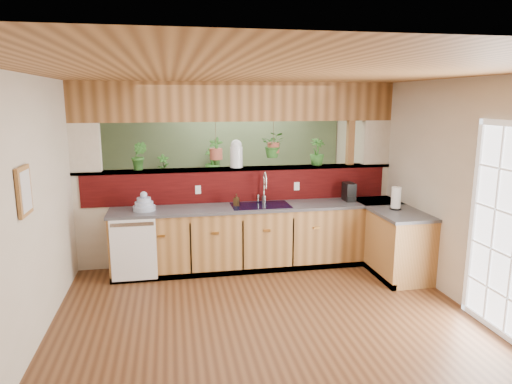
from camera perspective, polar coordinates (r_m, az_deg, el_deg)
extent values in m
cube|color=#512F19|center=(5.73, -0.01, -12.79)|extent=(4.60, 7.00, 0.01)
cube|color=brown|center=(5.23, -0.01, 14.15)|extent=(4.60, 7.00, 0.01)
cube|color=beige|center=(8.75, -4.28, 4.53)|extent=(4.60, 0.02, 2.60)
cube|color=beige|center=(2.17, 18.33, -18.28)|extent=(4.60, 0.02, 2.60)
cube|color=beige|center=(5.41, -24.71, -0.85)|extent=(0.02, 7.00, 2.60)
cube|color=beige|center=(6.18, 21.46, 0.83)|extent=(0.02, 7.00, 2.60)
cube|color=beige|center=(6.77, -2.13, -2.90)|extent=(4.60, 0.15, 1.35)
cube|color=#3C0708|center=(6.59, -2.05, 0.71)|extent=(4.40, 0.02, 0.45)
cube|color=brown|center=(6.63, -2.18, 2.92)|extent=(4.60, 0.21, 0.04)
cube|color=brown|center=(6.56, -2.24, 11.21)|extent=(4.60, 0.15, 0.55)
cube|color=beige|center=(6.61, -20.57, 5.06)|extent=(0.40, 0.15, 0.70)
cube|color=beige|center=(7.20, 14.65, 5.89)|extent=(0.40, 0.15, 0.70)
cube|color=brown|center=(7.09, 11.56, 2.69)|extent=(0.10, 0.10, 2.60)
cube|color=brown|center=(6.63, -2.18, 2.92)|extent=(4.60, 0.21, 0.04)
cube|color=brown|center=(6.56, -2.24, 11.21)|extent=(4.60, 0.15, 0.55)
cube|color=#59704C|center=(8.73, -4.26, 4.52)|extent=(4.55, 0.02, 2.55)
cube|color=olive|center=(6.52, 0.57, -5.70)|extent=(4.10, 0.60, 0.86)
cube|color=#414146|center=(6.40, 0.57, -1.85)|extent=(4.14, 0.64, 0.04)
cube|color=olive|center=(6.69, 16.28, -5.74)|extent=(0.60, 1.48, 0.86)
cube|color=#414146|center=(6.57, 16.50, -1.98)|extent=(0.64, 1.52, 0.04)
cube|color=olive|center=(7.06, 14.68, -4.73)|extent=(0.60, 0.60, 0.86)
cube|color=#414146|center=(6.95, 14.87, -1.17)|extent=(0.64, 0.64, 0.04)
cube|color=black|center=(6.40, 1.04, -9.74)|extent=(4.10, 0.06, 0.08)
cube|color=black|center=(6.69, 14.00, -9.11)|extent=(0.06, 1.48, 0.08)
cube|color=white|center=(6.12, -15.05, -7.06)|extent=(0.58, 0.02, 0.82)
cube|color=#B7B7B2|center=(6.01, -15.23, -3.94)|extent=(0.54, 0.01, 0.05)
cube|color=black|center=(6.40, 0.57, -1.80)|extent=(0.82, 0.50, 0.03)
cube|color=black|center=(6.39, -1.10, -2.62)|extent=(0.34, 0.40, 0.16)
cube|color=black|center=(6.46, 2.23, -2.46)|extent=(0.34, 0.40, 0.16)
cube|color=white|center=(5.19, 28.55, -4.55)|extent=(0.06, 1.02, 2.16)
cube|color=olive|center=(4.60, -27.01, 0.10)|extent=(0.03, 0.35, 0.45)
cube|color=silver|center=(4.59, -26.83, 0.11)|extent=(0.01, 0.27, 0.37)
cylinder|color=#B7B7B2|center=(6.60, 1.00, -0.85)|extent=(0.07, 0.07, 0.10)
cylinder|color=#B7B7B2|center=(6.56, 1.01, 0.62)|extent=(0.02, 0.02, 0.27)
torus|color=#B7B7B2|center=(6.47, 1.13, 1.67)|extent=(0.19, 0.07, 0.19)
cylinder|color=#B7B7B2|center=(6.40, 1.28, 0.95)|extent=(0.02, 0.02, 0.11)
cylinder|color=#B7B7B2|center=(6.57, 0.27, -0.71)|extent=(0.03, 0.03, 0.10)
cylinder|color=#9CACCA|center=(6.27, -13.79, -1.97)|extent=(0.30, 0.30, 0.07)
cylinder|color=#9CACCA|center=(6.26, -13.82, -1.43)|extent=(0.24, 0.24, 0.06)
cylinder|color=#9CACCA|center=(6.25, -13.84, -0.93)|extent=(0.19, 0.19, 0.06)
sphere|color=#9CACCA|center=(6.23, -13.87, -0.35)|extent=(0.09, 0.09, 0.09)
imported|color=#3B2915|center=(6.35, -2.46, -1.00)|extent=(0.10, 0.10, 0.17)
cube|color=black|center=(6.80, 11.54, 0.04)|extent=(0.14, 0.23, 0.27)
cube|color=black|center=(6.75, 11.77, -0.83)|extent=(0.12, 0.09, 0.09)
cylinder|color=silver|center=(6.77, 11.69, -0.49)|extent=(0.07, 0.07, 0.07)
cylinder|color=black|center=(6.45, 17.03, -1.98)|extent=(0.15, 0.15, 0.02)
cylinder|color=#B7B7B2|center=(6.42, 17.11, -0.66)|extent=(0.02, 0.02, 0.33)
cylinder|color=white|center=(6.42, 17.11, -0.66)|extent=(0.13, 0.13, 0.28)
cylinder|color=silver|center=(6.60, -2.48, 4.38)|extent=(0.18, 0.18, 0.30)
sphere|color=silver|center=(6.58, -2.49, 5.86)|extent=(0.16, 0.16, 0.16)
imported|color=#295F21|center=(6.54, -14.39, 4.39)|extent=(0.26, 0.23, 0.40)
imported|color=#295F21|center=(6.87, 7.65, 4.99)|extent=(0.26, 0.26, 0.40)
cylinder|color=brown|center=(6.53, -5.06, 7.02)|extent=(0.01, 0.01, 0.40)
cylinder|color=brown|center=(6.56, -5.02, 4.77)|extent=(0.18, 0.18, 0.16)
imported|color=#295F21|center=(6.54, -5.06, 6.83)|extent=(0.25, 0.21, 0.39)
cylinder|color=brown|center=(6.67, 2.20, 7.46)|extent=(0.01, 0.01, 0.32)
cylinder|color=brown|center=(6.69, 2.19, 5.57)|extent=(0.17, 0.17, 0.15)
imported|color=#295F21|center=(6.67, 2.20, 7.50)|extent=(0.41, 0.38, 0.37)
cube|color=black|center=(8.60, -7.66, -1.08)|extent=(1.46, 0.80, 0.95)
imported|color=#295F21|center=(8.47, -11.49, 3.27)|extent=(0.24, 0.19, 0.41)
imported|color=#295F21|center=(8.49, -5.46, 3.81)|extent=(0.35, 0.35, 0.51)
imported|color=#295F21|center=(8.26, 2.71, -2.29)|extent=(0.83, 0.76, 0.78)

